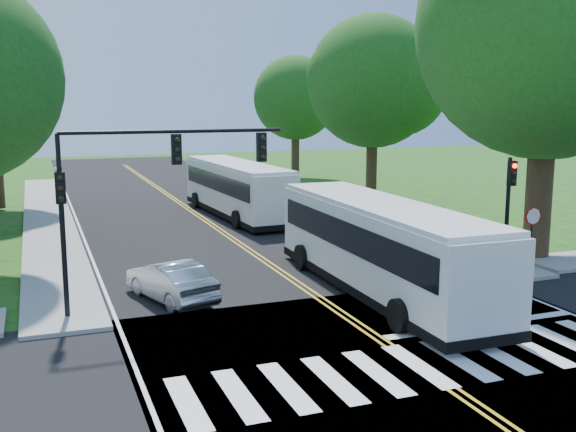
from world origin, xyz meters
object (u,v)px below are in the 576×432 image
bus_lead (381,246)px  bus_follow (237,188)px  signal_nw (140,177)px  hatchback (171,281)px  signal_ne (509,199)px  suv (416,247)px  dark_sedan (297,210)px

bus_lead → bus_follow: bearing=-88.7°
bus_lead → bus_follow: 17.08m
signal_nw → bus_lead: signal_nw is taller
signal_nw → bus_follow: 18.38m
bus_lead → hatchback: size_ratio=3.01×
signal_ne → bus_follow: size_ratio=0.36×
signal_nw → signal_ne: size_ratio=1.62×
signal_ne → hatchback: size_ratio=1.06×
signal_nw → suv: size_ratio=1.51×
signal_nw → dark_sedan: size_ratio=1.85×
bus_lead → dark_sedan: size_ratio=3.24×
signal_nw → bus_follow: (7.93, 16.36, -2.72)m
bus_follow → suv: (3.70, -13.66, -0.99)m
bus_lead → suv: size_ratio=2.64×
signal_nw → signal_ne: signal_nw is taller
hatchback → bus_follow: bearing=-131.0°
signal_ne → dark_sedan: 14.61m
bus_follow → suv: bus_follow is taller
signal_nw → hatchback: signal_nw is taller
signal_ne → dark_sedan: size_ratio=1.14×
bus_lead → hatchback: bearing=-12.9°
signal_nw → bus_lead: bearing=-5.1°
bus_follow → dark_sedan: bus_follow is taller
dark_sedan → signal_ne: bearing=85.1°
signal_ne → hatchback: bearing=175.7°
suv → dark_sedan: bearing=-78.6°
signal_nw → signal_ne: (14.06, 0.01, -1.41)m
bus_follow → hatchback: bearing=62.6°
signal_ne → dark_sedan: signal_ne is taller
bus_lead → dark_sedan: (2.67, 14.77, -1.14)m
signal_nw → dark_sedan: 18.10m
hatchback → suv: 10.72m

